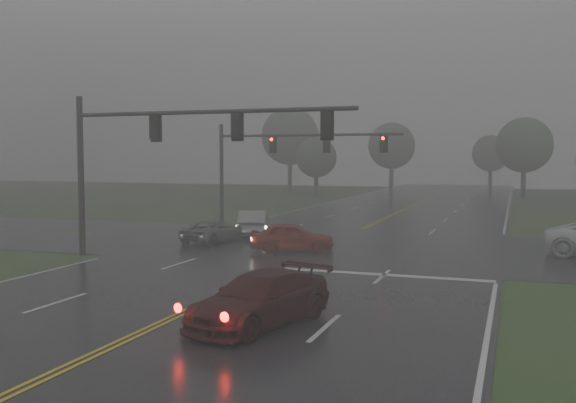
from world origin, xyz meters
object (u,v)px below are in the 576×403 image
at_px(sedan_maroon, 260,326).
at_px(sedan_red, 292,251).
at_px(sedan_silver, 254,236).
at_px(car_grey, 215,242).
at_px(signal_gantry_near, 157,143).
at_px(signal_gantry_far, 275,154).

relative_size(sedan_maroon, sedan_red, 1.20).
bearing_deg(sedan_silver, sedan_maroon, 94.66).
distance_m(sedan_maroon, sedan_red, 14.12).
bearing_deg(car_grey, signal_gantry_near, 102.34).
relative_size(sedan_maroon, signal_gantry_far, 0.39).
xyz_separation_m(car_grey, signal_gantry_near, (0.26, -6.35, 5.32)).
bearing_deg(sedan_red, signal_gantry_far, 6.15).
height_order(car_grey, signal_gantry_far, signal_gantry_far).
xyz_separation_m(sedan_maroon, car_grey, (-8.96, 15.46, 0.00)).
height_order(sedan_maroon, car_grey, sedan_maroon).
height_order(sedan_silver, signal_gantry_far, signal_gantry_far).
relative_size(sedan_maroon, signal_gantry_near, 0.37).
bearing_deg(sedan_silver, signal_gantry_far, -100.10).
distance_m(sedan_maroon, signal_gantry_far, 26.64).
bearing_deg(sedan_maroon, sedan_red, 121.59).
bearing_deg(signal_gantry_near, car_grey, 92.31).
height_order(signal_gantry_near, signal_gantry_far, signal_gantry_near).
height_order(sedan_maroon, signal_gantry_far, signal_gantry_far).
distance_m(sedan_maroon, car_grey, 17.87).
relative_size(sedan_red, car_grey, 0.97).
height_order(sedan_red, sedan_silver, sedan_silver).
relative_size(car_grey, signal_gantry_near, 0.32).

